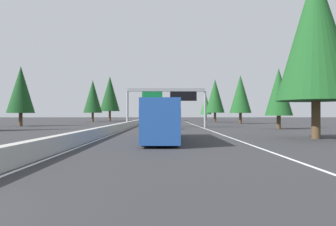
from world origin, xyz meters
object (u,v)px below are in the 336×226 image
Objects in this scene: box_truck_mid_center at (175,116)px; pickup_far_right at (163,123)px; sedan_far_left at (149,120)px; conifer_left_far at (110,94)px; bus_mid_left at (161,119)px; conifer_left_near at (21,90)px; conifer_right_distant at (206,104)px; conifer_left_mid at (93,97)px; conifer_right_far at (215,96)px; sign_gantry_overhead at (167,96)px; conifer_right_foreground at (316,33)px; conifer_right_mid at (240,94)px; conifer_right_near at (279,92)px.

pickup_far_right is at bearing 176.69° from box_truck_mid_center.
conifer_left_far is (23.83, 13.98, 8.18)m from sedan_far_left.
conifer_left_near is (29.76, 25.42, 4.78)m from bus_mid_left.
pickup_far_right is at bearing -173.39° from sedan_far_left.
conifer_left_far is (-14.27, 33.24, 2.99)m from conifer_right_distant.
conifer_right_far is at bearing -94.07° from conifer_left_mid.
conifer_left_far reaches higher than conifer_left_near.
conifer_left_mid is (10.09, 16.20, 6.42)m from sedan_far_left.
sign_gantry_overhead is 25.57m from conifer_right_foreground.
box_truck_mid_center is 37.39m from conifer_right_mid.
conifer_right_mid is 46.02m from conifer_left_far.
sign_gantry_overhead is 65.96m from conifer_right_distant.
conifer_right_mid is at bearing -130.12° from conifer_left_far.
sign_gantry_overhead reaches higher than box_truck_mid_center.
conifer_right_distant is at bearing -1.53° from conifer_right_foreground.
conifer_right_mid reaches higher than box_truck_mid_center.
conifer_right_far reaches higher than box_truck_mid_center.
conifer_right_foreground is 42.55m from conifer_right_mid.
conifer_left_near is 0.91× the size of conifer_left_mid.
conifer_right_near reaches higher than sign_gantry_overhead.
conifer_left_mid is at bearing 29.63° from sign_gantry_overhead.
conifer_right_far reaches higher than sign_gantry_overhead.
sedan_far_left is at bearing -121.92° from conifer_left_mid.
pickup_far_right is 0.58× the size of conifer_right_distant.
conifer_left_near is at bearing 75.72° from conifer_right_near.
sedan_far_left is at bearing 165.77° from box_truck_mid_center.
bus_mid_left is 63.44m from conifer_left_mid.
conifer_left_far is at bearing 20.22° from sign_gantry_overhead.
box_truck_mid_center is 22.91m from conifer_left_far.
conifer_left_near is (6.03, 26.06, 1.54)m from sign_gantry_overhead.
conifer_right_mid is (26.35, -17.44, 5.82)m from pickup_far_right.
sign_gantry_overhead is at bearing -103.02° from conifer_left_near.
sedan_far_left is (49.89, 3.78, -1.03)m from bus_mid_left.
sign_gantry_overhead is 26.80m from conifer_left_near.
sedan_far_left is at bearing 153.19° from conifer_right_distant.
bus_mid_left is 2.61× the size of sedan_far_left.
bus_mid_left is at bearing 170.02° from conifer_right_distant.
conifer_right_far is (7.68, -17.62, 6.45)m from sedan_far_left.
conifer_right_near is 68.94m from conifer_right_distant.
conifer_right_mid is at bearing -5.69° from conifer_right_foreground.
pickup_far_right is 28.62m from conifer_left_near.
bus_mid_left is 0.79× the size of conifer_left_far.
conifer_left_mid is at bearing -10.22° from conifer_left_near.
conifer_left_far reaches higher than bus_mid_left.
conifer_left_far is at bearing 30.40° from sedan_far_left.
box_truck_mid_center is (78.41, -3.45, -0.11)m from bus_mid_left.
conifer_right_distant reaches higher than sedan_far_left.
pickup_far_right is at bearing 173.35° from sign_gantry_overhead.
conifer_right_mid is 0.76× the size of conifer_left_far.
conifer_right_distant is (86.18, -2.30, -3.12)m from conifer_right_foreground.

